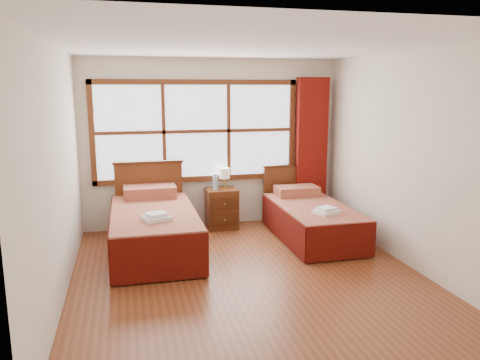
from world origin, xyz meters
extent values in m
plane|color=brown|center=(0.00, 0.00, 0.00)|extent=(4.50, 4.50, 0.00)
plane|color=white|center=(0.00, 0.00, 2.60)|extent=(4.50, 4.50, 0.00)
plane|color=silver|center=(0.00, 2.25, 1.30)|extent=(4.00, 0.00, 4.00)
plane|color=silver|center=(-2.00, 0.00, 1.30)|extent=(0.00, 4.50, 4.50)
plane|color=silver|center=(2.00, 0.00, 1.30)|extent=(0.00, 4.50, 4.50)
cube|color=white|center=(-0.25, 2.22, 1.50)|extent=(3.00, 0.02, 1.40)
cube|color=#5A2C13|center=(-0.25, 2.20, 0.76)|extent=(3.16, 0.06, 0.08)
cube|color=#5A2C13|center=(-0.25, 2.20, 2.24)|extent=(3.16, 0.06, 0.08)
cube|color=#5A2C13|center=(-1.79, 2.20, 1.50)|extent=(0.08, 0.06, 1.56)
cube|color=#5A2C13|center=(1.29, 2.20, 1.50)|extent=(0.08, 0.06, 1.56)
cube|color=#5A2C13|center=(-0.75, 2.20, 1.50)|extent=(0.05, 0.05, 1.40)
cube|color=#5A2C13|center=(0.25, 2.20, 1.50)|extent=(0.05, 0.05, 1.40)
cube|color=#5A2C13|center=(-0.25, 2.20, 1.50)|extent=(3.00, 0.05, 0.05)
cube|color=maroon|center=(1.60, 2.11, 1.17)|extent=(0.50, 0.16, 2.30)
cube|color=#3E1E0D|center=(-1.00, 1.13, 0.16)|extent=(0.96, 1.92, 0.31)
cube|color=maroon|center=(-1.00, 1.13, 0.44)|extent=(1.08, 2.13, 0.26)
cube|color=#581009|center=(-1.54, 1.13, 0.29)|extent=(0.03, 2.13, 0.53)
cube|color=#581009|center=(-0.47, 1.13, 0.29)|extent=(0.03, 2.13, 0.53)
cube|color=#581009|center=(-1.00, 0.07, 0.29)|extent=(1.08, 0.03, 0.53)
cube|color=maroon|center=(-1.00, 1.90, 0.66)|extent=(0.75, 0.44, 0.17)
cube|color=#5A2C13|center=(-1.00, 2.14, 0.52)|extent=(1.00, 0.06, 1.04)
cube|color=#3E1E0D|center=(-1.00, 2.14, 1.05)|extent=(1.04, 0.08, 0.04)
cube|color=#3E1E0D|center=(1.25, 1.13, 0.14)|extent=(0.83, 1.67, 0.27)
cube|color=maroon|center=(1.25, 1.13, 0.39)|extent=(0.93, 1.85, 0.23)
cube|color=#581009|center=(0.78, 1.13, 0.25)|extent=(0.03, 1.85, 0.46)
cube|color=#581009|center=(1.72, 1.13, 0.25)|extent=(0.03, 1.85, 0.46)
cube|color=#581009|center=(1.25, 0.21, 0.25)|extent=(0.93, 0.03, 0.46)
cube|color=maroon|center=(1.25, 1.80, 0.57)|extent=(0.65, 0.38, 0.15)
cube|color=#5A2C13|center=(1.25, 2.14, 0.45)|extent=(0.87, 0.06, 0.91)
cube|color=#3E1E0D|center=(1.25, 2.14, 0.92)|extent=(0.91, 0.08, 0.04)
cube|color=#5A2C13|center=(0.09, 2.00, 0.31)|extent=(0.47, 0.41, 0.62)
cube|color=#3E1E0D|center=(0.09, 1.78, 0.19)|extent=(0.41, 0.02, 0.19)
cube|color=#3E1E0D|center=(0.09, 1.78, 0.44)|extent=(0.41, 0.02, 0.19)
sphere|color=#A37937|center=(0.09, 1.76, 0.19)|extent=(0.03, 0.03, 0.03)
sphere|color=#A37937|center=(0.09, 1.76, 0.44)|extent=(0.03, 0.03, 0.03)
cube|color=white|center=(-0.99, 0.64, 0.60)|extent=(0.37, 0.35, 0.05)
cube|color=white|center=(-0.99, 0.64, 0.64)|extent=(0.28, 0.26, 0.04)
cube|color=white|center=(1.25, 0.69, 0.52)|extent=(0.37, 0.35, 0.05)
cube|color=white|center=(1.25, 0.69, 0.57)|extent=(0.28, 0.26, 0.04)
cylinder|color=gold|center=(0.15, 2.05, 0.63)|extent=(0.10, 0.10, 0.02)
cylinder|color=gold|center=(0.15, 2.05, 0.71)|extent=(0.02, 0.02, 0.14)
cylinder|color=white|center=(0.15, 2.05, 0.86)|extent=(0.16, 0.16, 0.16)
cylinder|color=#A6C1D6|center=(-0.02, 1.95, 0.73)|extent=(0.06, 0.06, 0.21)
cylinder|color=blue|center=(-0.02, 1.95, 0.85)|extent=(0.03, 0.03, 0.03)
cylinder|color=#A6C1D6|center=(0.00, 1.99, 0.72)|extent=(0.06, 0.06, 0.20)
cylinder|color=blue|center=(0.00, 1.99, 0.83)|extent=(0.03, 0.03, 0.03)
camera|label=1|loc=(-1.31, -4.93, 2.15)|focal=35.00mm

